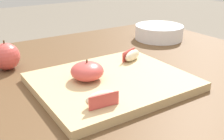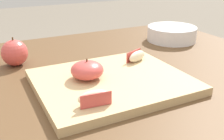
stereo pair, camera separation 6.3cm
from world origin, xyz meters
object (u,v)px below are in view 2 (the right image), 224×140
at_px(whole_apple_pink_lady, 15,53).
at_px(apple_wedge_front, 137,56).
at_px(apple_wedge_right, 94,98).
at_px(ceramic_fruit_bowl, 172,33).
at_px(apple_half_skin_up, 87,70).
at_px(cutting_board, 112,82).

bearing_deg(whole_apple_pink_lady, apple_wedge_front, -30.26).
bearing_deg(apple_wedge_right, whole_apple_pink_lady, 105.77).
relative_size(whole_apple_pink_lady, ceramic_fruit_bowl, 0.46).
xyz_separation_m(apple_wedge_right, ceramic_fruit_bowl, (0.45, 0.34, -0.01)).
relative_size(apple_wedge_front, ceramic_fruit_bowl, 0.39).
bearing_deg(ceramic_fruit_bowl, apple_half_skin_up, -152.08).
height_order(apple_wedge_front, whole_apple_pink_lady, whole_apple_pink_lady).
relative_size(cutting_board, whole_apple_pink_lady, 4.29).
height_order(cutting_board, apple_wedge_front, apple_wedge_front).
bearing_deg(cutting_board, apple_wedge_front, 32.58).
relative_size(cutting_board, apple_half_skin_up, 4.54).
xyz_separation_m(cutting_board, ceramic_fruit_bowl, (0.37, 0.25, 0.02)).
bearing_deg(cutting_board, ceramic_fruit_bowl, 33.78).
height_order(apple_half_skin_up, apple_wedge_front, apple_half_skin_up).
distance_m(apple_wedge_front, ceramic_fruit_bowl, 0.31).
height_order(apple_half_skin_up, whole_apple_pink_lady, whole_apple_pink_lady).
xyz_separation_m(apple_half_skin_up, apple_wedge_right, (-0.03, -0.12, -0.01)).
distance_m(apple_half_skin_up, apple_wedge_right, 0.12).
distance_m(cutting_board, whole_apple_pink_lady, 0.30).
relative_size(cutting_board, apple_wedge_right, 5.21).
bearing_deg(apple_half_skin_up, apple_wedge_right, -105.74).
xyz_separation_m(apple_wedge_front, apple_wedge_right, (-0.20, -0.17, 0.00)).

